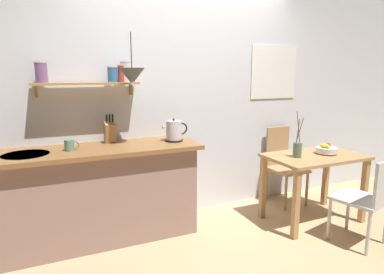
{
  "coord_description": "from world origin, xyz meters",
  "views": [
    {
      "loc": [
        -1.41,
        -2.73,
        1.58
      ],
      "look_at": [
        -0.1,
        0.25,
        0.95
      ],
      "focal_mm": 30.65,
      "sensor_mm": 36.0,
      "label": 1
    }
  ],
  "objects_px": {
    "twig_vase": "(297,149)",
    "dining_chair_far": "(283,162)",
    "dining_chair_near": "(368,197)",
    "knife_block": "(110,132)",
    "fruit_bowl": "(326,150)",
    "pendant_lamp": "(132,76)",
    "coffee_mug_by_sink": "(70,145)",
    "dining_table": "(314,166)",
    "electric_kettle": "(174,131)"
  },
  "relations": [
    {
      "from": "electric_kettle",
      "to": "dining_chair_near",
      "type": "bearing_deg",
      "value": -35.87
    },
    {
      "from": "coffee_mug_by_sink",
      "to": "electric_kettle",
      "type": "bearing_deg",
      "value": 1.28
    },
    {
      "from": "dining_chair_near",
      "to": "dining_chair_far",
      "type": "distance_m",
      "value": 1.21
    },
    {
      "from": "twig_vase",
      "to": "pendant_lamp",
      "type": "relative_size",
      "value": 1.05
    },
    {
      "from": "dining_chair_far",
      "to": "fruit_bowl",
      "type": "xyz_separation_m",
      "value": [
        0.08,
        -0.6,
        0.28
      ]
    },
    {
      "from": "electric_kettle",
      "to": "pendant_lamp",
      "type": "bearing_deg",
      "value": -171.65
    },
    {
      "from": "dining_chair_far",
      "to": "twig_vase",
      "type": "distance_m",
      "value": 0.73
    },
    {
      "from": "knife_block",
      "to": "pendant_lamp",
      "type": "height_order",
      "value": "pendant_lamp"
    },
    {
      "from": "fruit_bowl",
      "to": "coffee_mug_by_sink",
      "type": "xyz_separation_m",
      "value": [
        -2.56,
        0.44,
        0.19
      ]
    },
    {
      "from": "dining_chair_far",
      "to": "twig_vase",
      "type": "relative_size",
      "value": 1.92
    },
    {
      "from": "fruit_bowl",
      "to": "twig_vase",
      "type": "relative_size",
      "value": 0.45
    },
    {
      "from": "twig_vase",
      "to": "pendant_lamp",
      "type": "bearing_deg",
      "value": 166.25
    },
    {
      "from": "dining_chair_far",
      "to": "electric_kettle",
      "type": "bearing_deg",
      "value": -174.92
    },
    {
      "from": "fruit_bowl",
      "to": "pendant_lamp",
      "type": "height_order",
      "value": "pendant_lamp"
    },
    {
      "from": "dining_chair_near",
      "to": "electric_kettle",
      "type": "distance_m",
      "value": 1.91
    },
    {
      "from": "pendant_lamp",
      "to": "dining_chair_near",
      "type": "bearing_deg",
      "value": -27.98
    },
    {
      "from": "dining_chair_near",
      "to": "fruit_bowl",
      "type": "xyz_separation_m",
      "value": [
        0.09,
        0.61,
        0.3
      ]
    },
    {
      "from": "knife_block",
      "to": "electric_kettle",
      "type": "bearing_deg",
      "value": -16.73
    },
    {
      "from": "dining_chair_near",
      "to": "knife_block",
      "type": "distance_m",
      "value": 2.5
    },
    {
      "from": "dining_chair_far",
      "to": "coffee_mug_by_sink",
      "type": "bearing_deg",
      "value": -176.43
    },
    {
      "from": "knife_block",
      "to": "pendant_lamp",
      "type": "bearing_deg",
      "value": -53.4
    },
    {
      "from": "electric_kettle",
      "to": "knife_block",
      "type": "distance_m",
      "value": 0.63
    },
    {
      "from": "dining_chair_near",
      "to": "knife_block",
      "type": "height_order",
      "value": "knife_block"
    },
    {
      "from": "twig_vase",
      "to": "dining_chair_far",
      "type": "bearing_deg",
      "value": 62.28
    },
    {
      "from": "electric_kettle",
      "to": "dining_chair_far",
      "type": "bearing_deg",
      "value": 5.08
    },
    {
      "from": "twig_vase",
      "to": "coffee_mug_by_sink",
      "type": "height_order",
      "value": "twig_vase"
    },
    {
      "from": "fruit_bowl",
      "to": "electric_kettle",
      "type": "xyz_separation_m",
      "value": [
        -1.57,
        0.46,
        0.24
      ]
    },
    {
      "from": "knife_block",
      "to": "pendant_lamp",
      "type": "xyz_separation_m",
      "value": [
        0.18,
        -0.24,
        0.53
      ]
    },
    {
      "from": "electric_kettle",
      "to": "knife_block",
      "type": "xyz_separation_m",
      "value": [
        -0.6,
        0.18,
        0.01
      ]
    },
    {
      "from": "dining_chair_far",
      "to": "knife_block",
      "type": "distance_m",
      "value": 2.15
    },
    {
      "from": "fruit_bowl",
      "to": "knife_block",
      "type": "xyz_separation_m",
      "value": [
        -2.17,
        0.64,
        0.24
      ]
    },
    {
      "from": "fruit_bowl",
      "to": "pendant_lamp",
      "type": "distance_m",
      "value": 2.18
    },
    {
      "from": "dining_table",
      "to": "pendant_lamp",
      "type": "xyz_separation_m",
      "value": [
        -1.84,
        0.4,
        0.95
      ]
    },
    {
      "from": "fruit_bowl",
      "to": "electric_kettle",
      "type": "relative_size",
      "value": 0.83
    },
    {
      "from": "twig_vase",
      "to": "pendant_lamp",
      "type": "xyz_separation_m",
      "value": [
        -1.6,
        0.39,
        0.74
      ]
    },
    {
      "from": "electric_kettle",
      "to": "pendant_lamp",
      "type": "distance_m",
      "value": 0.69
    },
    {
      "from": "dining_chair_far",
      "to": "dining_table",
      "type": "bearing_deg",
      "value": -96.39
    },
    {
      "from": "dining_chair_far",
      "to": "pendant_lamp",
      "type": "distance_m",
      "value": 2.19
    },
    {
      "from": "coffee_mug_by_sink",
      "to": "pendant_lamp",
      "type": "height_order",
      "value": "pendant_lamp"
    },
    {
      "from": "dining_table",
      "to": "pendant_lamp",
      "type": "height_order",
      "value": "pendant_lamp"
    },
    {
      "from": "pendant_lamp",
      "to": "twig_vase",
      "type": "bearing_deg",
      "value": -13.75
    },
    {
      "from": "fruit_bowl",
      "to": "pendant_lamp",
      "type": "bearing_deg",
      "value": 168.6
    },
    {
      "from": "dining_chair_far",
      "to": "coffee_mug_by_sink",
      "type": "height_order",
      "value": "coffee_mug_by_sink"
    },
    {
      "from": "dining_table",
      "to": "coffee_mug_by_sink",
      "type": "height_order",
      "value": "coffee_mug_by_sink"
    },
    {
      "from": "knife_block",
      "to": "coffee_mug_by_sink",
      "type": "xyz_separation_m",
      "value": [
        -0.38,
        -0.2,
        -0.06
      ]
    },
    {
      "from": "dining_table",
      "to": "fruit_bowl",
      "type": "xyz_separation_m",
      "value": [
        0.15,
        -0.0,
        0.17
      ]
    },
    {
      "from": "dining_chair_far",
      "to": "knife_block",
      "type": "bearing_deg",
      "value": 178.68
    },
    {
      "from": "dining_chair_far",
      "to": "dining_chair_near",
      "type": "bearing_deg",
      "value": -90.09
    },
    {
      "from": "dining_chair_far",
      "to": "coffee_mug_by_sink",
      "type": "xyz_separation_m",
      "value": [
        -2.47,
        -0.15,
        0.46
      ]
    },
    {
      "from": "pendant_lamp",
      "to": "electric_kettle",
      "type": "bearing_deg",
      "value": 8.35
    }
  ]
}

